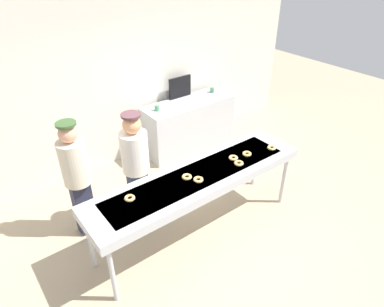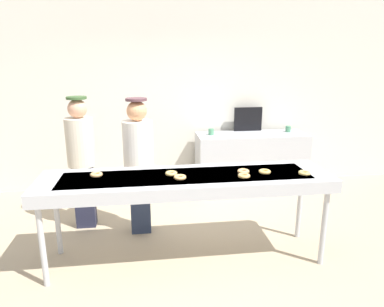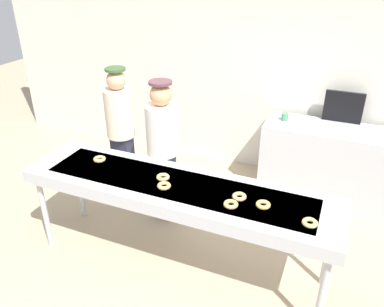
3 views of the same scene
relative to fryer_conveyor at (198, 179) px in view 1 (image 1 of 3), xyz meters
name	(u,v)px [view 1 (image 1 of 3)]	position (x,y,z in m)	size (l,w,h in m)	color
ground_plane	(198,230)	(0.00, 0.00, -0.88)	(16.00, 16.00, 0.00)	tan
back_wall	(108,71)	(0.00, 2.36, 0.77)	(8.00, 0.12, 3.31)	silver
fryer_conveyor	(198,179)	(0.00, 0.00, 0.00)	(2.98, 0.74, 0.95)	#B7BABF
glazed_donut_0	(187,177)	(-0.16, 0.03, 0.09)	(0.12, 0.12, 0.04)	#DDB763
glazed_donut_1	(247,154)	(0.81, -0.04, 0.09)	(0.12, 0.12, 0.04)	#E4B75C
glazed_donut_2	(272,148)	(1.20, -0.14, 0.09)	(0.12, 0.12, 0.04)	#DBBB64
glazed_donut_3	(198,180)	(-0.08, -0.10, 0.09)	(0.12, 0.12, 0.04)	#E8AF65
glazed_donut_4	(130,198)	(-0.91, 0.10, 0.09)	(0.12, 0.12, 0.04)	#DFA964
glazed_donut_5	(233,158)	(0.59, 0.00, 0.09)	(0.12, 0.12, 0.04)	#EDAF69
glazed_donut_6	(239,163)	(0.56, -0.14, 0.09)	(0.12, 0.12, 0.04)	#DFAF60
worker_baker	(136,163)	(-0.49, 0.70, 0.08)	(0.36, 0.36, 1.67)	#26314B
worker_assistant	(77,174)	(-1.20, 0.94, 0.07)	(0.34, 0.34, 1.67)	#23253B
prep_counter	(188,124)	(1.28, 1.91, -0.41)	(1.76, 0.61, 0.94)	#B7BABF
paper_cup_0	(212,90)	(1.91, 1.98, 0.11)	(0.08, 0.08, 0.10)	#4C8C66
paper_cup_1	(157,108)	(0.62, 1.92, 0.11)	(0.08, 0.08, 0.10)	#4C8C66
menu_display	(180,87)	(1.28, 2.16, 0.26)	(0.46, 0.04, 0.39)	black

